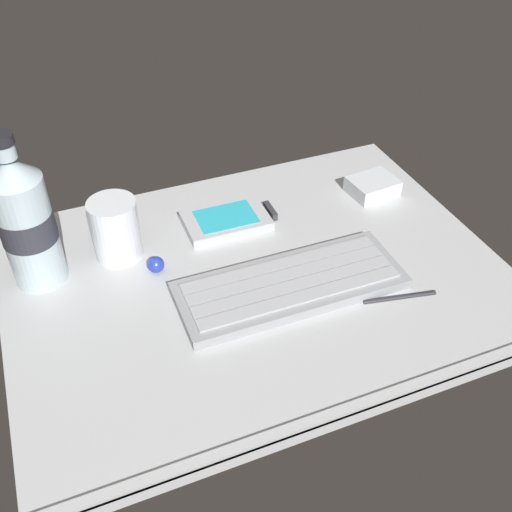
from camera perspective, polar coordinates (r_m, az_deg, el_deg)
The scene contains 8 objects.
ground_plane at distance 79.40cm, azimuth 0.06°, elevation -2.30°, with size 64.00×48.00×2.80cm.
keyboard at distance 76.24cm, azimuth 3.28°, elevation -2.73°, with size 29.08×11.22×1.70cm.
handheld_device at distance 87.00cm, azimuth -2.44°, elevation 3.47°, with size 12.89×7.79×1.50cm.
juice_cup at distance 81.69cm, azimuth -13.15°, elevation 2.32°, with size 6.40×6.40×8.50cm.
water_bottle at distance 77.84cm, azimuth -21.00°, elevation 3.07°, with size 6.73×6.73×20.80cm.
charger_block at distance 94.99cm, azimuth 11.00°, elevation 6.53°, with size 7.00×5.60×2.40cm, color silver.
trackball_mouse at distance 79.66cm, azimuth -9.47°, elevation -0.81°, with size 2.20×2.20×2.20cm, color #2338B2.
stylus_pen at distance 77.43cm, azimuth 13.49°, elevation -3.68°, with size 0.70×0.70×9.50cm, color #26262B.
Camera 1 is at (-22.12, -54.67, 52.42)cm, focal length 42.14 mm.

